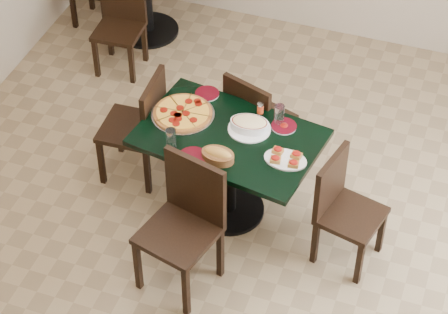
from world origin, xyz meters
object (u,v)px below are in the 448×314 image
(chair_left, at_px, (141,123))
(chair_far, at_px, (255,118))
(pepperoni_pizza, at_px, (183,113))
(lasagna_casserole, at_px, (250,124))
(bruschetta_platter, at_px, (285,158))
(main_table, at_px, (229,155))
(chair_near, at_px, (186,217))
(chair_right, at_px, (342,204))
(back_chair_near, at_px, (121,20))
(bread_basket, at_px, (218,155))

(chair_left, bearing_deg, chair_far, 112.01)
(pepperoni_pizza, relative_size, lasagna_casserole, 1.50)
(lasagna_casserole, relative_size, bruschetta_platter, 0.99)
(main_table, xyz_separation_m, chair_near, (-0.07, -0.65, -0.01))
(chair_far, bearing_deg, chair_near, 104.62)
(pepperoni_pizza, bearing_deg, chair_far, 46.39)
(chair_left, distance_m, lasagna_casserole, 0.90)
(main_table, height_order, chair_right, chair_right)
(chair_near, xyz_separation_m, chair_right, (0.92, 0.53, -0.08))
(main_table, height_order, chair_far, chair_far)
(chair_left, relative_size, back_chair_near, 1.11)
(chair_left, relative_size, bruschetta_platter, 3.04)
(chair_near, relative_size, bread_basket, 4.14)
(chair_right, relative_size, lasagna_casserole, 2.86)
(main_table, xyz_separation_m, bread_basket, (0.01, -0.25, 0.22))
(chair_far, distance_m, back_chair_near, 1.74)
(chair_right, distance_m, back_chair_near, 2.78)
(chair_near, height_order, bruschetta_platter, chair_near)
(pepperoni_pizza, bearing_deg, chair_left, 169.77)
(bread_basket, xyz_separation_m, bruschetta_platter, (0.43, 0.14, -0.02))
(lasagna_casserole, height_order, bread_basket, bread_basket)
(back_chair_near, bearing_deg, chair_right, -36.66)
(pepperoni_pizza, xyz_separation_m, lasagna_casserole, (0.49, 0.01, 0.03))
(chair_left, distance_m, back_chair_near, 1.44)
(chair_near, height_order, pepperoni_pizza, chair_near)
(bruschetta_platter, bearing_deg, chair_far, 125.75)
(chair_far, height_order, chair_near, chair_near)
(chair_near, xyz_separation_m, pepperoni_pizza, (-0.31, 0.74, 0.21))
(main_table, relative_size, bruschetta_platter, 4.41)
(chair_right, bearing_deg, chair_left, 93.69)
(chair_far, distance_m, pepperoni_pizza, 0.65)
(chair_left, bearing_deg, bruschetta_platter, 74.13)
(pepperoni_pizza, bearing_deg, bruschetta_platter, -14.22)
(chair_far, height_order, bread_basket, chair_far)
(lasagna_casserole, relative_size, bread_basket, 1.26)
(chair_near, bearing_deg, main_table, 98.02)
(chair_left, bearing_deg, lasagna_casserole, 83.40)
(chair_far, bearing_deg, chair_right, 161.86)
(chair_left, relative_size, bread_basket, 3.89)
(lasagna_casserole, bearing_deg, bruschetta_platter, -39.16)
(main_table, relative_size, chair_near, 1.36)
(main_table, xyz_separation_m, pepperoni_pizza, (-0.38, 0.09, 0.20))
(pepperoni_pizza, bearing_deg, lasagna_casserole, 1.19)
(chair_right, bearing_deg, pepperoni_pizza, 93.79)
(chair_left, bearing_deg, bread_basket, 58.40)
(chair_far, xyz_separation_m, pepperoni_pizza, (-0.40, -0.42, 0.27))
(chair_right, relative_size, pepperoni_pizza, 1.90)
(chair_left, xyz_separation_m, bruschetta_platter, (1.18, -0.27, 0.26))
(main_table, relative_size, chair_left, 1.45)
(chair_left, height_order, back_chair_near, chair_left)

